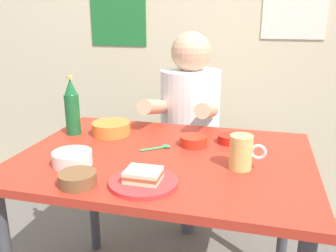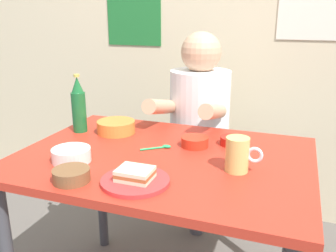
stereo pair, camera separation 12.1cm
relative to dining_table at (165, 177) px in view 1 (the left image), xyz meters
The scene contains 14 objects.
wall_back 1.24m from the dining_table, 90.02° to the left, with size 4.40×0.09×2.60m.
dining_table is the anchor object (origin of this frame).
stool 0.70m from the dining_table, 92.50° to the left, with size 0.34×0.34×0.45m.
person_seated 0.63m from the dining_table, 92.55° to the left, with size 0.33×0.56×0.72m.
plate_orange 0.28m from the dining_table, 89.35° to the right, with size 0.22×0.22×0.01m, color red.
sandwich 0.29m from the dining_table, 89.35° to the right, with size 0.11×0.09×0.04m.
beer_mug 0.33m from the dining_table, 10.58° to the right, with size 0.13×0.08×0.12m.
beer_bottle 0.52m from the dining_table, 162.85° to the left, with size 0.06×0.06×0.26m.
rice_bowl_white 0.36m from the dining_table, 149.12° to the right, with size 0.14×0.14×0.05m.
sauce_bowl_chili 0.19m from the dining_table, 55.71° to the left, with size 0.11×0.11×0.04m.
sambal_bowl_red 0.32m from the dining_table, 41.15° to the left, with size 0.10×0.10×0.03m.
soup_bowl_orange 0.37m from the dining_table, 148.90° to the left, with size 0.17×0.17×0.05m.
condiment_bowl_brown 0.39m from the dining_table, 122.21° to the right, with size 0.12×0.12×0.04m.
spoon 0.12m from the dining_table, 117.88° to the left, with size 0.11×0.08×0.01m.
Camera 1 is at (0.34, -1.24, 1.26)m, focal length 38.73 mm.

